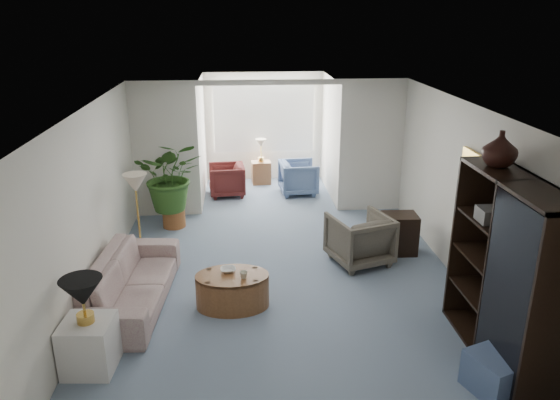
{
  "coord_description": "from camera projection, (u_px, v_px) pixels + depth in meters",
  "views": [
    {
      "loc": [
        -0.56,
        -6.54,
        3.65
      ],
      "look_at": [
        0.0,
        0.6,
        1.1
      ],
      "focal_mm": 34.28,
      "sensor_mm": 36.0,
      "label": 1
    }
  ],
  "objects": [
    {
      "name": "floor",
      "position": [
        283.0,
        289.0,
        7.4
      ],
      "size": [
        6.0,
        6.0,
        0.0
      ],
      "primitive_type": "plane",
      "color": "#7B90A2",
      "rests_on": "ground"
    },
    {
      "name": "sunroom_floor",
      "position": [
        267.0,
        194.0,
        11.25
      ],
      "size": [
        2.6,
        2.6,
        0.0
      ],
      "primitive_type": "plane",
      "color": "#7B90A2",
      "rests_on": "ground"
    },
    {
      "name": "back_pier_left",
      "position": [
        165.0,
        151.0,
        9.66
      ],
      "size": [
        1.2,
        0.12,
        2.5
      ],
      "primitive_type": "cube",
      "color": "silver",
      "rests_on": "ground"
    },
    {
      "name": "back_pier_right",
      "position": [
        372.0,
        147.0,
        9.94
      ],
      "size": [
        1.2,
        0.12,
        2.5
      ],
      "primitive_type": "cube",
      "color": "silver",
      "rests_on": "ground"
    },
    {
      "name": "back_header",
      "position": [
        269.0,
        82.0,
        9.4
      ],
      "size": [
        2.6,
        0.12,
        0.1
      ],
      "primitive_type": "cube",
      "color": "silver",
      "rests_on": "back_pier_left"
    },
    {
      "name": "window_pane",
      "position": [
        264.0,
        118.0,
        11.8
      ],
      "size": [
        2.2,
        0.02,
        1.5
      ],
      "primitive_type": "cube",
      "color": "white"
    },
    {
      "name": "window_blinds",
      "position": [
        264.0,
        118.0,
        11.77
      ],
      "size": [
        2.2,
        0.02,
        1.5
      ],
      "primitive_type": "cube",
      "color": "white"
    },
    {
      "name": "framed_picture",
      "position": [
        473.0,
        170.0,
        6.92
      ],
      "size": [
        0.04,
        0.5,
        0.4
      ],
      "primitive_type": "cube",
      "color": "beige"
    },
    {
      "name": "sofa",
      "position": [
        132.0,
        281.0,
        6.95
      ],
      "size": [
        1.04,
        2.27,
        0.65
      ],
      "primitive_type": "imported",
      "rotation": [
        0.0,
        0.0,
        1.49
      ],
      "color": "#B7AA9A",
      "rests_on": "ground"
    },
    {
      "name": "end_table",
      "position": [
        89.0,
        345.0,
        5.68
      ],
      "size": [
        0.56,
        0.56,
        0.57
      ],
      "primitive_type": "cube",
      "rotation": [
        0.0,
        0.0,
        -0.08
      ],
      "color": "white",
      "rests_on": "ground"
    },
    {
      "name": "table_lamp",
      "position": [
        82.0,
        292.0,
        5.46
      ],
      "size": [
        0.44,
        0.44,
        0.3
      ],
      "primitive_type": "cone",
      "color": "black",
      "rests_on": "end_table"
    },
    {
      "name": "floor_lamp",
      "position": [
        135.0,
        183.0,
        7.85
      ],
      "size": [
        0.36,
        0.36,
        0.28
      ],
      "primitive_type": "cone",
      "color": "beige",
      "rests_on": "ground"
    },
    {
      "name": "coffee_table",
      "position": [
        232.0,
        290.0,
        6.91
      ],
      "size": [
        1.03,
        1.03,
        0.45
      ],
      "primitive_type": "cylinder",
      "rotation": [
        0.0,
        0.0,
        0.09
      ],
      "color": "brown",
      "rests_on": "ground"
    },
    {
      "name": "coffee_bowl",
      "position": [
        228.0,
        270.0,
        6.92
      ],
      "size": [
        0.21,
        0.21,
        0.05
      ],
      "primitive_type": "imported",
      "rotation": [
        0.0,
        0.0,
        0.09
      ],
      "color": "silver",
      "rests_on": "coffee_table"
    },
    {
      "name": "coffee_cup",
      "position": [
        244.0,
        275.0,
        6.74
      ],
      "size": [
        0.11,
        0.11,
        0.09
      ],
      "primitive_type": "imported",
      "rotation": [
        0.0,
        0.0,
        0.09
      ],
      "color": "beige",
      "rests_on": "coffee_table"
    },
    {
      "name": "wingback_chair",
      "position": [
        360.0,
        239.0,
        8.08
      ],
      "size": [
        1.05,
        1.06,
        0.77
      ],
      "primitive_type": "imported",
      "rotation": [
        0.0,
        0.0,
        3.46
      ],
      "color": "#675E51",
      "rests_on": "ground"
    },
    {
      "name": "side_table_dark",
      "position": [
        399.0,
        234.0,
        8.43
      ],
      "size": [
        0.55,
        0.44,
        0.64
      ],
      "primitive_type": "cube",
      "rotation": [
        0.0,
        0.0,
        -0.03
      ],
      "color": "black",
      "rests_on": "ground"
    },
    {
      "name": "entertainment_cabinet",
      "position": [
        506.0,
        272.0,
        5.66
      ],
      "size": [
        0.49,
        1.85,
        2.05
      ],
      "primitive_type": "cube",
      "color": "black",
      "rests_on": "ground"
    },
    {
      "name": "cabinet_urn",
      "position": [
        500.0,
        149.0,
        5.72
      ],
      "size": [
        0.37,
        0.37,
        0.39
      ],
      "primitive_type": "imported",
      "color": "black",
      "rests_on": "entertainment_cabinet"
    },
    {
      "name": "ottoman",
      "position": [
        497.0,
        373.0,
        5.37
      ],
      "size": [
        0.65,
        0.65,
        0.4
      ],
      "primitive_type": "cube",
      "rotation": [
        0.0,
        0.0,
        0.36
      ],
      "color": "slate",
      "rests_on": "ground"
    },
    {
      "name": "plant_pot",
      "position": [
        174.0,
        218.0,
        9.5
      ],
      "size": [
        0.4,
        0.4,
        0.32
      ],
      "primitive_type": "cylinder",
      "color": "brown",
      "rests_on": "ground"
    },
    {
      "name": "house_plant",
      "position": [
        171.0,
        175.0,
        9.24
      ],
      "size": [
        1.14,
        0.98,
        1.26
      ],
      "primitive_type": "imported",
      "color": "#2E591E",
      "rests_on": "plant_pot"
    },
    {
      "name": "sunroom_chair_blue",
      "position": [
        299.0,
        177.0,
        11.17
      ],
      "size": [
        0.82,
        0.8,
        0.69
      ],
      "primitive_type": "imported",
      "rotation": [
        0.0,
        0.0,
        1.65
      ],
      "color": "slate",
      "rests_on": "ground"
    },
    {
      "name": "sunroom_chair_maroon",
      "position": [
        227.0,
        180.0,
        11.07
      ],
      "size": [
        0.78,
        0.76,
        0.66
      ],
      "primitive_type": "imported",
      "rotation": [
        0.0,
        0.0,
        -1.49
      ],
      "color": "#551E1D",
      "rests_on": "ground"
    },
    {
      "name": "sunroom_table",
      "position": [
        261.0,
        173.0,
        11.85
      ],
      "size": [
        0.43,
        0.35,
        0.5
      ],
      "primitive_type": "cube",
      "rotation": [
        0.0,
        0.0,
        0.08
      ],
      "color": "brown",
      "rests_on": "ground"
    },
    {
      "name": "shelf_clutter",
      "position": [
        514.0,
        267.0,
        5.4
      ],
      "size": [
        0.3,
        1.2,
        1.06
      ],
      "color": "#565451",
      "rests_on": "entertainment_cabinet"
    }
  ]
}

